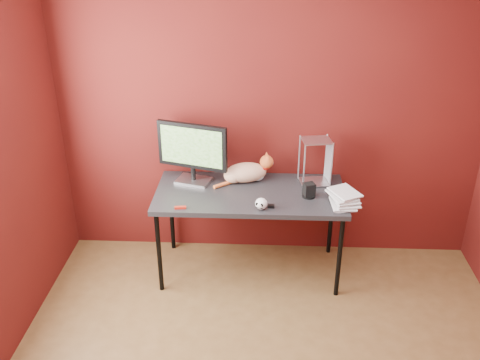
{
  "coord_description": "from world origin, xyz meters",
  "views": [
    {
      "loc": [
        -0.05,
        -2.37,
        2.74
      ],
      "look_at": [
        -0.22,
        1.15,
        0.97
      ],
      "focal_mm": 40.0,
      "sensor_mm": 36.0,
      "label": 1
    }
  ],
  "objects_px": {
    "skull_mug": "(261,204)",
    "cat": "(246,172)",
    "speaker": "(309,191)",
    "book_stack": "(339,132)",
    "desk": "(250,198)",
    "monitor": "(192,150)"
  },
  "relations": [
    {
      "from": "speaker",
      "to": "book_stack",
      "type": "height_order",
      "value": "book_stack"
    },
    {
      "from": "monitor",
      "to": "cat",
      "type": "height_order",
      "value": "monitor"
    },
    {
      "from": "skull_mug",
      "to": "cat",
      "type": "bearing_deg",
      "value": 126.32
    },
    {
      "from": "monitor",
      "to": "cat",
      "type": "relative_size",
      "value": 1.19
    },
    {
      "from": "monitor",
      "to": "speaker",
      "type": "height_order",
      "value": "monitor"
    },
    {
      "from": "cat",
      "to": "speaker",
      "type": "relative_size",
      "value": 4.13
    },
    {
      "from": "speaker",
      "to": "book_stack",
      "type": "bearing_deg",
      "value": -55.05
    },
    {
      "from": "desk",
      "to": "speaker",
      "type": "height_order",
      "value": "speaker"
    },
    {
      "from": "skull_mug",
      "to": "speaker",
      "type": "relative_size",
      "value": 0.84
    },
    {
      "from": "monitor",
      "to": "skull_mug",
      "type": "relative_size",
      "value": 5.85
    },
    {
      "from": "cat",
      "to": "speaker",
      "type": "height_order",
      "value": "cat"
    },
    {
      "from": "monitor",
      "to": "cat",
      "type": "xyz_separation_m",
      "value": [
        0.43,
        0.03,
        -0.2
      ]
    },
    {
      "from": "desk",
      "to": "book_stack",
      "type": "height_order",
      "value": "book_stack"
    },
    {
      "from": "speaker",
      "to": "cat",
      "type": "bearing_deg",
      "value": 133.53
    },
    {
      "from": "cat",
      "to": "skull_mug",
      "type": "xyz_separation_m",
      "value": [
        0.13,
        -0.46,
        -0.04
      ]
    },
    {
      "from": "skull_mug",
      "to": "monitor",
      "type": "bearing_deg",
      "value": 163.15
    },
    {
      "from": "desk",
      "to": "speaker",
      "type": "relative_size",
      "value": 12.9
    },
    {
      "from": "desk",
      "to": "book_stack",
      "type": "xyz_separation_m",
      "value": [
        0.63,
        -0.18,
        0.64
      ]
    },
    {
      "from": "desk",
      "to": "speaker",
      "type": "distance_m",
      "value": 0.47
    },
    {
      "from": "desk",
      "to": "skull_mug",
      "type": "bearing_deg",
      "value": -71.47
    },
    {
      "from": "desk",
      "to": "monitor",
      "type": "bearing_deg",
      "value": 161.33
    },
    {
      "from": "book_stack",
      "to": "speaker",
      "type": "bearing_deg",
      "value": 145.12
    }
  ]
}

